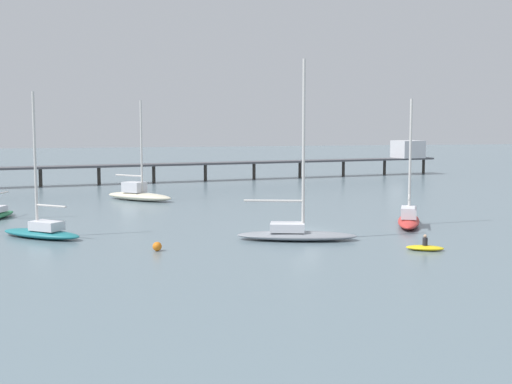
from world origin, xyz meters
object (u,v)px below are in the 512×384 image
sailboat_gray (296,231)px  sailboat_teal (42,230)px  pier (292,158)px  sailboat_cream (138,194)px  sailboat_red (409,217)px  mooring_buoy_mid (157,246)px  dinghy_yellow (425,247)px

sailboat_gray → sailboat_teal: bearing=163.3°
pier → sailboat_cream: sailboat_cream is taller
sailboat_red → mooring_buoy_mid: size_ratio=16.99×
dinghy_yellow → sailboat_teal: bearing=155.7°
sailboat_cream → dinghy_yellow: (17.37, -36.40, -0.57)m
pier → sailboat_gray: size_ratio=6.02×
pier → mooring_buoy_mid: bearing=-115.5°
sailboat_cream → mooring_buoy_mid: 32.09m
pier → sailboat_gray: sailboat_gray is taller
pier → dinghy_yellow: 63.43m
sailboat_cream → sailboat_red: bearing=-49.8°
pier → sailboat_teal: (-36.07, -50.62, -2.65)m
mooring_buoy_mid → sailboat_cream: bearing=88.1°
mooring_buoy_mid → pier: bearing=64.5°
sailboat_gray → sailboat_teal: sailboat_gray is taller
sailboat_gray → sailboat_cream: (-9.75, 30.09, 0.10)m
sailboat_teal → dinghy_yellow: sailboat_teal is taller
pier → dinghy_yellow: pier is taller
sailboat_teal → sailboat_red: (30.83, -1.16, 0.10)m
sailboat_cream → sailboat_teal: bearing=-110.8°
dinghy_yellow → mooring_buoy_mid: dinghy_yellow is taller
dinghy_yellow → sailboat_cream: bearing=115.5°
sailboat_red → dinghy_yellow: 11.65m
pier → sailboat_red: bearing=-95.8°
pier → sailboat_red: (-5.24, -51.79, -2.56)m
pier → sailboat_red: size_ratio=7.49×
pier → mooring_buoy_mid: size_ratio=127.34×
pier → dinghy_yellow: (-9.44, -62.65, -3.10)m
pier → dinghy_yellow: size_ratio=28.85×
sailboat_teal → mooring_buoy_mid: 11.25m
sailboat_cream → dinghy_yellow: bearing=-64.5°
sailboat_red → dinghy_yellow: sailboat_red is taller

